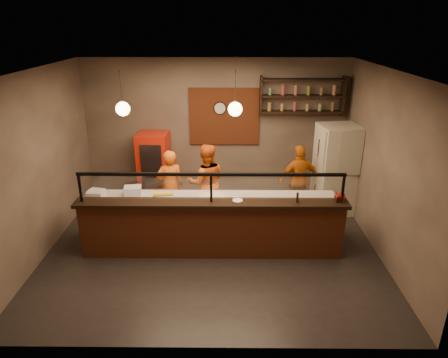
{
  "coord_description": "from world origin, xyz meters",
  "views": [
    {
      "loc": [
        0.27,
        -6.49,
        3.95
      ],
      "look_at": [
        0.21,
        0.3,
        1.24
      ],
      "focal_mm": 32.0,
      "sensor_mm": 36.0,
      "label": 1
    }
  ],
  "objects_px": {
    "cook_mid": "(206,183)",
    "condiment_caddy": "(340,199)",
    "cook_right": "(299,180)",
    "pepper_mill": "(297,198)",
    "wall_clock": "(220,108)",
    "fridge": "(336,170)",
    "red_cooler": "(155,167)",
    "pizza_dough": "(212,197)",
    "cook_left": "(170,186)"
  },
  "relations": [
    {
      "from": "cook_mid",
      "to": "red_cooler",
      "type": "bearing_deg",
      "value": -46.62
    },
    {
      "from": "pepper_mill",
      "to": "condiment_caddy",
      "type": "bearing_deg",
      "value": 3.91
    },
    {
      "from": "wall_clock",
      "to": "condiment_caddy",
      "type": "distance_m",
      "value": 3.58
    },
    {
      "from": "pizza_dough",
      "to": "fridge",
      "type": "bearing_deg",
      "value": 26.81
    },
    {
      "from": "cook_right",
      "to": "condiment_caddy",
      "type": "relative_size",
      "value": 9.54
    },
    {
      "from": "cook_left",
      "to": "pepper_mill",
      "type": "bearing_deg",
      "value": 130.1
    },
    {
      "from": "cook_right",
      "to": "pizza_dough",
      "type": "bearing_deg",
      "value": 19.17
    },
    {
      "from": "wall_clock",
      "to": "cook_mid",
      "type": "relative_size",
      "value": 0.18
    },
    {
      "from": "cook_left",
      "to": "red_cooler",
      "type": "xyz_separation_m",
      "value": [
        -0.5,
        1.05,
        0.03
      ]
    },
    {
      "from": "wall_clock",
      "to": "pizza_dough",
      "type": "xyz_separation_m",
      "value": [
        -0.1,
        -2.23,
        -1.19
      ]
    },
    {
      "from": "cook_mid",
      "to": "condiment_caddy",
      "type": "height_order",
      "value": "cook_mid"
    },
    {
      "from": "condiment_caddy",
      "to": "pepper_mill",
      "type": "relative_size",
      "value": 0.91
    },
    {
      "from": "fridge",
      "to": "pepper_mill",
      "type": "xyz_separation_m",
      "value": [
        -1.14,
        -1.86,
        0.18
      ]
    },
    {
      "from": "cook_right",
      "to": "pizza_dough",
      "type": "height_order",
      "value": "cook_right"
    },
    {
      "from": "pizza_dough",
      "to": "pepper_mill",
      "type": "distance_m",
      "value": 1.58
    },
    {
      "from": "fridge",
      "to": "condiment_caddy",
      "type": "relative_size",
      "value": 12.03
    },
    {
      "from": "cook_mid",
      "to": "cook_right",
      "type": "bearing_deg",
      "value": -179.15
    },
    {
      "from": "cook_mid",
      "to": "cook_right",
      "type": "height_order",
      "value": "cook_mid"
    },
    {
      "from": "red_cooler",
      "to": "pizza_dough",
      "type": "distance_m",
      "value": 2.38
    },
    {
      "from": "cook_mid",
      "to": "fridge",
      "type": "xyz_separation_m",
      "value": [
        2.76,
        0.4,
        0.15
      ]
    },
    {
      "from": "pizza_dough",
      "to": "pepper_mill",
      "type": "relative_size",
      "value": 2.69
    },
    {
      "from": "cook_right",
      "to": "condiment_caddy",
      "type": "bearing_deg",
      "value": 88.5
    },
    {
      "from": "pepper_mill",
      "to": "wall_clock",
      "type": "bearing_deg",
      "value": 116.2
    },
    {
      "from": "wall_clock",
      "to": "cook_mid",
      "type": "xyz_separation_m",
      "value": [
        -0.26,
        -1.32,
        -1.28
      ]
    },
    {
      "from": "wall_clock",
      "to": "pepper_mill",
      "type": "bearing_deg",
      "value": -63.8
    },
    {
      "from": "cook_mid",
      "to": "red_cooler",
      "type": "relative_size",
      "value": 1.03
    },
    {
      "from": "wall_clock",
      "to": "cook_left",
      "type": "relative_size",
      "value": 0.2
    },
    {
      "from": "fridge",
      "to": "pizza_dough",
      "type": "xyz_separation_m",
      "value": [
        -2.6,
        -1.32,
        -0.06
      ]
    },
    {
      "from": "cook_mid",
      "to": "pizza_dough",
      "type": "distance_m",
      "value": 0.93
    },
    {
      "from": "pizza_dough",
      "to": "condiment_caddy",
      "type": "height_order",
      "value": "condiment_caddy"
    },
    {
      "from": "fridge",
      "to": "red_cooler",
      "type": "bearing_deg",
      "value": 162.72
    },
    {
      "from": "cook_mid",
      "to": "condiment_caddy",
      "type": "relative_size",
      "value": 10.23
    },
    {
      "from": "condiment_caddy",
      "to": "fridge",
      "type": "bearing_deg",
      "value": 77.51
    },
    {
      "from": "red_cooler",
      "to": "pizza_dough",
      "type": "xyz_separation_m",
      "value": [
        1.41,
        -1.92,
        0.11
      ]
    },
    {
      "from": "wall_clock",
      "to": "fridge",
      "type": "height_order",
      "value": "wall_clock"
    },
    {
      "from": "fridge",
      "to": "red_cooler",
      "type": "height_order",
      "value": "fridge"
    },
    {
      "from": "wall_clock",
      "to": "red_cooler",
      "type": "bearing_deg",
      "value": -168.4
    },
    {
      "from": "condiment_caddy",
      "to": "cook_right",
      "type": "bearing_deg",
      "value": 103.09
    },
    {
      "from": "cook_right",
      "to": "pepper_mill",
      "type": "relative_size",
      "value": 8.66
    },
    {
      "from": "cook_right",
      "to": "condiment_caddy",
      "type": "distance_m",
      "value": 1.78
    },
    {
      "from": "cook_mid",
      "to": "fridge",
      "type": "bearing_deg",
      "value": -179.41
    },
    {
      "from": "cook_right",
      "to": "red_cooler",
      "type": "bearing_deg",
      "value": -27.07
    },
    {
      "from": "fridge",
      "to": "condiment_caddy",
      "type": "distance_m",
      "value": 1.85
    },
    {
      "from": "red_cooler",
      "to": "pizza_dough",
      "type": "bearing_deg",
      "value": -49.94
    },
    {
      "from": "fridge",
      "to": "pepper_mill",
      "type": "bearing_deg",
      "value": -130.18
    },
    {
      "from": "cook_right",
      "to": "wall_clock",
      "type": "bearing_deg",
      "value": -45.53
    },
    {
      "from": "wall_clock",
      "to": "pepper_mill",
      "type": "relative_size",
      "value": 1.69
    },
    {
      "from": "pepper_mill",
      "to": "red_cooler",
      "type": "bearing_deg",
      "value": 139.43
    },
    {
      "from": "wall_clock",
      "to": "cook_mid",
      "type": "bearing_deg",
      "value": -101.2
    },
    {
      "from": "cook_right",
      "to": "pizza_dough",
      "type": "xyz_separation_m",
      "value": [
        -1.81,
        -1.21,
        0.14
      ]
    }
  ]
}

